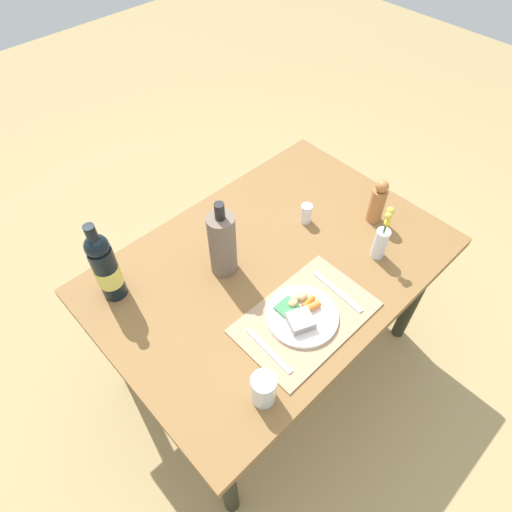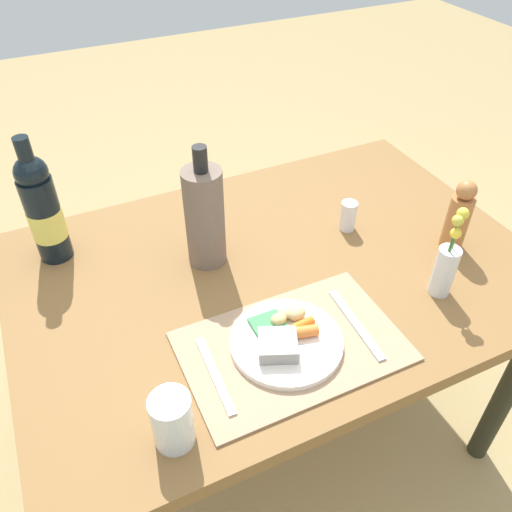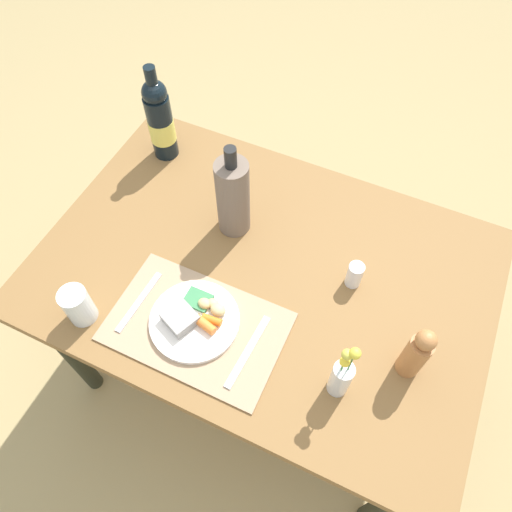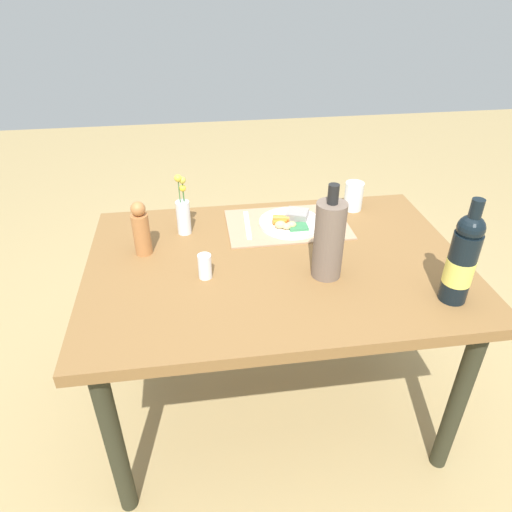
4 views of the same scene
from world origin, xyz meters
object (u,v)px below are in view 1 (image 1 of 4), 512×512
Objects in this scene: water_tumbler at (263,390)px; flower_vase at (381,240)px; fork at (269,350)px; cooler_bottle at (222,244)px; dinner_plate at (301,314)px; salt_shaker at (306,214)px; wine_bottle at (105,267)px; pepper_mill at (378,202)px; knife at (338,291)px; dining_table at (273,276)px.

flower_vase is at bearing 8.30° from water_tumbler.
fork is 0.85× the size of flower_vase.
flower_vase is 0.56m from cooler_bottle.
salt_shaker reaches higher than dinner_plate.
wine_bottle is (-0.22, 0.52, 0.13)m from fork.
flower_vase reaches higher than salt_shaker.
pepper_mill is 0.27m from salt_shaker.
cooler_bottle is at bearing 73.38° from fork.
cooler_bottle reaches higher than knife.
knife is at bearing -160.74° from pepper_mill.
knife reaches higher than dining_table.
flower_vase is at bearing 2.75° from fork.
cooler_bottle reaches higher than fork.
fork is at bearing -177.46° from knife.
dinner_plate is 0.16m from fork.
salt_shaker is at bearing 32.81° from water_tumbler.
salt_shaker is (0.62, 0.40, -0.01)m from water_tumbler.
dinner_plate is 0.72× the size of wine_bottle.
fork is at bearing -175.01° from dinner_plate.
dinner_plate is 0.30m from water_tumbler.
knife is at bearing -6.47° from dinner_plate.
dining_table is 5.91× the size of knife.
pepper_mill is (0.38, 0.13, 0.08)m from knife.
cooler_bottle is (-0.45, 0.34, 0.05)m from flower_vase.
cooler_bottle is (-0.21, 0.35, 0.12)m from knife.
pepper_mill is (0.44, -0.11, 0.17)m from dining_table.
dinner_plate is 1.02× the size of flower_vase.
dining_table is 0.28m from salt_shaker.
salt_shaker is (-0.20, 0.18, -0.05)m from pepper_mill.
fork is 0.63× the size of cooler_bottle.
wine_bottle is at bearing 115.35° from fork.
salt_shaker is (0.50, 0.30, 0.03)m from fork.
water_tumbler is 0.36× the size of cooler_bottle.
cooler_bottle is at bearing -27.40° from wine_bottle.
dining_table is 3.87× the size of wine_bottle.
water_tumbler reaches higher than knife.
salt_shaker reaches higher than dining_table.
water_tumbler is 0.50m from cooler_bottle.
knife is at bearing 11.39° from water_tumbler.
wine_bottle reaches higher than knife.
cooler_bottle is at bearing 142.74° from flower_vase.
knife is at bearing -58.98° from cooler_bottle.
flower_vase is at bearing -139.24° from pepper_mill.
fork is (-0.26, -0.24, 0.09)m from dining_table.
wine_bottle reaches higher than salt_shaker.
water_tumbler is at bearing -165.33° from knife.
water_tumbler is 0.73m from salt_shaker.
pepper_mill is 0.63m from cooler_bottle.
cooler_bottle is (-0.59, 0.22, 0.04)m from pepper_mill.
dinner_plate is 0.40m from flower_vase.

